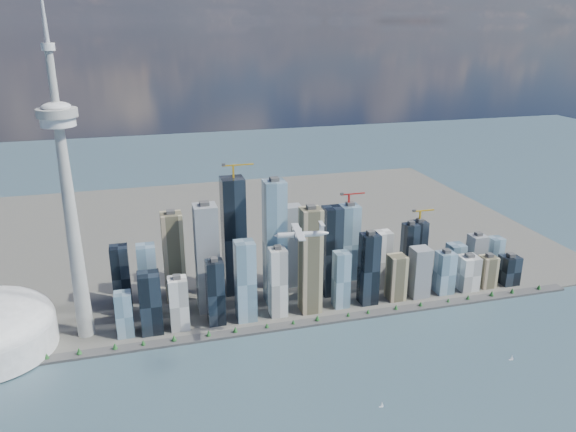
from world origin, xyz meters
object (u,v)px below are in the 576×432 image
object	(u,v)px
sailboat_east	(512,358)
sailboat_west	(382,405)
airplane	(301,234)
needle_tower	(68,194)

from	to	relation	value
sailboat_east	sailboat_west	bearing A→B (deg)	-152.70
airplane	sailboat_west	size ratio (longest dim) A/B	9.24
airplane	needle_tower	bearing A→B (deg)	164.83
sailboat_west	sailboat_east	bearing A→B (deg)	17.82
airplane	sailboat_east	distance (m)	365.87
needle_tower	sailboat_west	distance (m)	531.84
needle_tower	airplane	distance (m)	346.44
airplane	sailboat_west	world-z (taller)	airplane
needle_tower	sailboat_west	xyz separation A→B (m)	(381.39, -288.21, -233.08)
sailboat_west	needle_tower	bearing A→B (deg)	149.04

